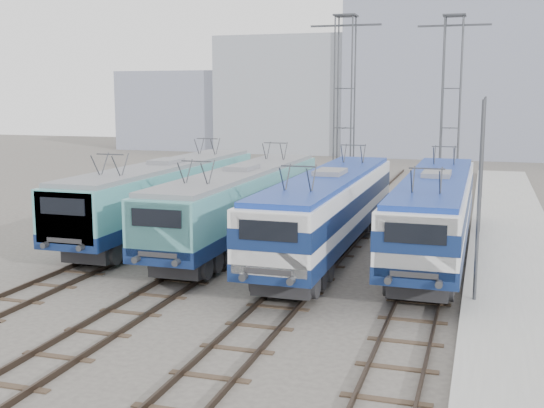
% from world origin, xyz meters
% --- Properties ---
extents(ground, '(160.00, 160.00, 0.00)m').
position_xyz_m(ground, '(0.00, 0.00, 0.00)').
color(ground, '#514C47').
extents(platform, '(4.00, 70.00, 0.30)m').
position_xyz_m(platform, '(10.20, 8.00, 0.15)').
color(platform, '#9E9E99').
rests_on(platform, ground).
extents(locomotive_far_left, '(2.86, 18.04, 3.40)m').
position_xyz_m(locomotive_far_left, '(-6.75, 9.85, 2.25)').
color(locomotive_far_left, '#0F204B').
rests_on(locomotive_far_left, ground).
extents(locomotive_center_left, '(2.81, 17.75, 3.34)m').
position_xyz_m(locomotive_center_left, '(-2.25, 8.74, 2.21)').
color(locomotive_center_left, '#0F204B').
rests_on(locomotive_center_left, ground).
extents(locomotive_center_right, '(2.84, 17.98, 3.38)m').
position_xyz_m(locomotive_center_right, '(2.25, 7.76, 2.30)').
color(locomotive_center_right, '#0F204B').
rests_on(locomotive_center_right, ground).
extents(locomotive_far_right, '(2.81, 17.79, 3.34)m').
position_xyz_m(locomotive_far_right, '(6.75, 8.75, 2.27)').
color(locomotive_far_right, '#0F204B').
rests_on(locomotive_far_right, ground).
extents(catenary_tower_west, '(4.50, 1.20, 12.00)m').
position_xyz_m(catenary_tower_west, '(0.00, 22.00, 6.64)').
color(catenary_tower_west, '#3F4247').
rests_on(catenary_tower_west, ground).
extents(catenary_tower_east, '(4.50, 1.20, 12.00)m').
position_xyz_m(catenary_tower_east, '(6.50, 24.00, 6.64)').
color(catenary_tower_east, '#3F4247').
rests_on(catenary_tower_east, ground).
extents(mast_front, '(0.12, 0.12, 7.00)m').
position_xyz_m(mast_front, '(8.60, 2.00, 3.50)').
color(mast_front, '#3F4247').
rests_on(mast_front, ground).
extents(mast_mid, '(0.12, 0.12, 7.00)m').
position_xyz_m(mast_mid, '(8.60, 14.00, 3.50)').
color(mast_mid, '#3F4247').
rests_on(mast_mid, ground).
extents(mast_rear, '(0.12, 0.12, 7.00)m').
position_xyz_m(mast_rear, '(8.60, 26.00, 3.50)').
color(mast_rear, '#3F4247').
rests_on(mast_rear, ground).
extents(building_west, '(18.00, 12.00, 14.00)m').
position_xyz_m(building_west, '(-14.00, 62.00, 7.00)').
color(building_west, '#8F96A1').
rests_on(building_west, ground).
extents(building_center, '(22.00, 14.00, 18.00)m').
position_xyz_m(building_center, '(4.00, 62.00, 9.00)').
color(building_center, gray).
rests_on(building_center, ground).
extents(building_far_west, '(14.00, 10.00, 10.00)m').
position_xyz_m(building_far_west, '(-30.00, 62.00, 5.00)').
color(building_far_west, gray).
rests_on(building_far_west, ground).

